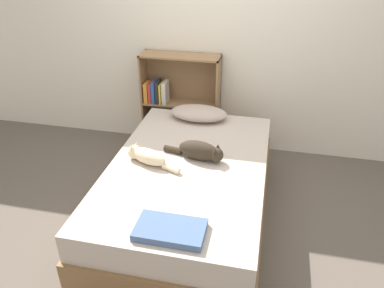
% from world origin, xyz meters
% --- Properties ---
extents(ground_plane, '(8.00, 8.00, 0.00)m').
position_xyz_m(ground_plane, '(0.00, 0.00, 0.00)').
color(ground_plane, brown).
extents(wall_back, '(8.00, 0.06, 2.50)m').
position_xyz_m(wall_back, '(0.00, 1.38, 1.25)').
color(wall_back, silver).
rests_on(wall_back, ground_plane).
extents(bed, '(1.28, 2.02, 0.56)m').
position_xyz_m(bed, '(0.00, 0.00, 0.27)').
color(bed, brown).
rests_on(bed, ground_plane).
extents(pillow, '(0.57, 0.32, 0.13)m').
position_xyz_m(pillow, '(-0.08, 0.82, 0.62)').
color(pillow, '#B29E8E').
rests_on(pillow, bed).
extents(cat_light, '(0.48, 0.24, 0.14)m').
position_xyz_m(cat_light, '(-0.34, -0.05, 0.62)').
color(cat_light, beige).
rests_on(cat_light, bed).
extents(cat_dark, '(0.52, 0.22, 0.16)m').
position_xyz_m(cat_dark, '(0.08, 0.10, 0.63)').
color(cat_dark, '#33281E').
rests_on(cat_dark, bed).
extents(bookshelf, '(0.84, 0.26, 1.08)m').
position_xyz_m(bookshelf, '(-0.40, 1.24, 0.56)').
color(bookshelf, '#8E6B47').
rests_on(bookshelf, ground_plane).
extents(blanket_fold, '(0.44, 0.25, 0.05)m').
position_xyz_m(blanket_fold, '(0.07, -0.79, 0.58)').
color(blanket_fold, '#4C668E').
rests_on(blanket_fold, bed).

